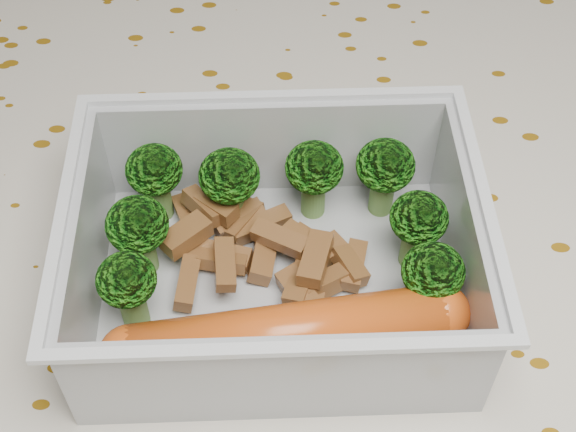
{
  "coord_description": "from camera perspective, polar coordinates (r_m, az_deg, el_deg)",
  "views": [
    {
      "loc": [
        0.0,
        -0.26,
        1.08
      ],
      "look_at": [
        -0.0,
        -0.0,
        0.78
      ],
      "focal_mm": 50.0,
      "sensor_mm": 36.0,
      "label": 1
    }
  ],
  "objects": [
    {
      "name": "dining_table",
      "position": [
        0.49,
        0.17,
        -8.14
      ],
      "size": [
        1.4,
        0.9,
        0.75
      ],
      "color": "brown",
      "rests_on": "ground"
    },
    {
      "name": "broccoli_florets",
      "position": [
        0.38,
        -0.92,
        0.49
      ],
      "size": [
        0.16,
        0.1,
        0.05
      ],
      "color": "#608C3F",
      "rests_on": "lunch_container"
    },
    {
      "name": "sausage",
      "position": [
        0.35,
        0.0,
        -8.38
      ],
      "size": [
        0.16,
        0.05,
        0.03
      ],
      "color": "#C84D14",
      "rests_on": "lunch_container"
    },
    {
      "name": "tablecloth",
      "position": [
        0.45,
        0.19,
        -4.75
      ],
      "size": [
        1.46,
        0.96,
        0.19
      ],
      "color": "beige",
      "rests_on": "dining_table"
    },
    {
      "name": "lunch_container",
      "position": [
        0.38,
        -0.85,
        -3.39
      ],
      "size": [
        0.19,
        0.16,
        0.07
      ],
      "color": "silver",
      "rests_on": "tablecloth"
    },
    {
      "name": "meat_pile",
      "position": [
        0.39,
        -1.59,
        -2.52
      ],
      "size": [
        0.1,
        0.08,
        0.02
      ],
      "color": "brown",
      "rests_on": "lunch_container"
    }
  ]
}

